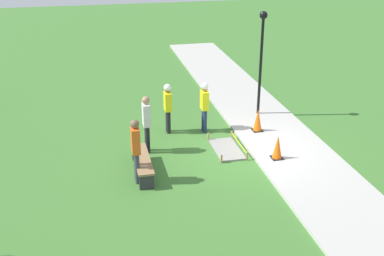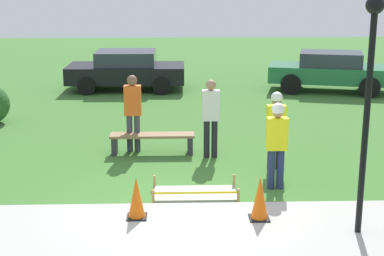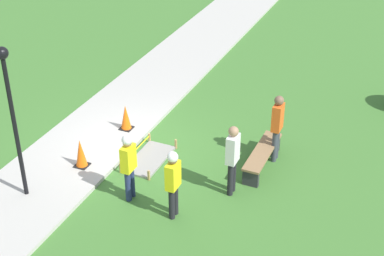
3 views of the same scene
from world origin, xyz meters
The scene contains 13 objects.
ground_plane centered at (0.00, 0.00, 0.00)m, with size 60.00×60.00×0.00m, color #3D702D.
sidewalk centered at (0.00, -1.27, 0.05)m, with size 28.00×2.54×0.10m.
wet_concrete_patch centered at (0.30, 0.62, 0.03)m, with size 1.63×0.85×0.28m.
traffic_cone_near_patch centered at (-0.74, -0.63, 0.46)m, with size 0.34×0.34×0.73m.
traffic_cone_far_patch centered at (1.34, -0.75, 0.48)m, with size 0.34×0.34×0.76m.
park_bench centered at (-0.61, 3.39, 0.35)m, with size 1.98×0.44×0.48m.
worker_supervisor centered at (1.90, 0.96, 1.03)m, with size 0.40×0.25×1.74m.
worker_assistant centered at (2.09, 2.17, 1.01)m, with size 0.40×0.25×1.72m.
bystander_in_orange_shirt centered at (-1.07, 3.59, 1.06)m, with size 0.40×0.24×1.85m.
bystander_in_gray_shirt centered at (0.74, 3.06, 1.04)m, with size 0.40×0.24×1.83m.
lamppost_near centered at (2.85, -1.32, 2.56)m, with size 0.28×0.28×3.73m.
parked_car_black centered at (-1.83, 11.48, 0.74)m, with size 4.28×2.28×1.43m.
parked_car_green centered at (5.56, 10.88, 0.76)m, with size 4.62×2.75×1.44m.
Camera 2 is at (-0.10, -9.98, 4.12)m, focal length 55.00 mm.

